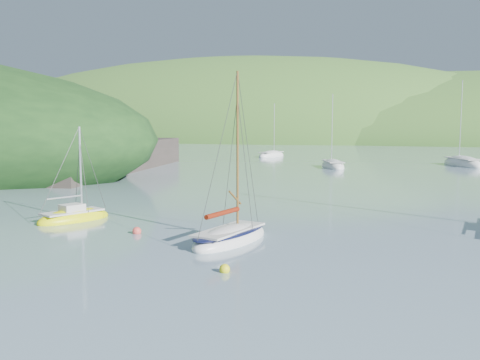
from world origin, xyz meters
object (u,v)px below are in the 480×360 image
(distant_sloop_a, at_px, (333,166))
(distant_sloop_b, at_px, (463,164))
(distant_sloop_c, at_px, (271,156))
(daysailer_white, at_px, (230,237))
(sailboat_yellow, at_px, (74,218))

(distant_sloop_a, relative_size, distant_sloop_b, 0.83)
(distant_sloop_b, distance_m, distant_sloop_c, 30.96)
(daysailer_white, relative_size, distant_sloop_c, 0.91)
(daysailer_white, distance_m, distant_sloop_c, 64.90)
(daysailer_white, distance_m, sailboat_yellow, 10.96)
(sailboat_yellow, relative_size, distant_sloop_a, 0.59)
(distant_sloop_b, height_order, distant_sloop_c, distant_sloop_b)
(distant_sloop_a, height_order, distant_sloop_c, distant_sloop_a)
(distant_sloop_b, bearing_deg, distant_sloop_c, 137.97)
(distant_sloop_a, height_order, distant_sloop_b, distant_sloop_b)
(distant_sloop_a, bearing_deg, sailboat_yellow, -122.43)
(daysailer_white, relative_size, distant_sloop_a, 0.87)
(sailboat_yellow, xyz_separation_m, distant_sloop_a, (8.10, 42.35, 0.02))
(sailboat_yellow, bearing_deg, distant_sloop_a, 102.02)
(distant_sloop_c, bearing_deg, daysailer_white, -60.13)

